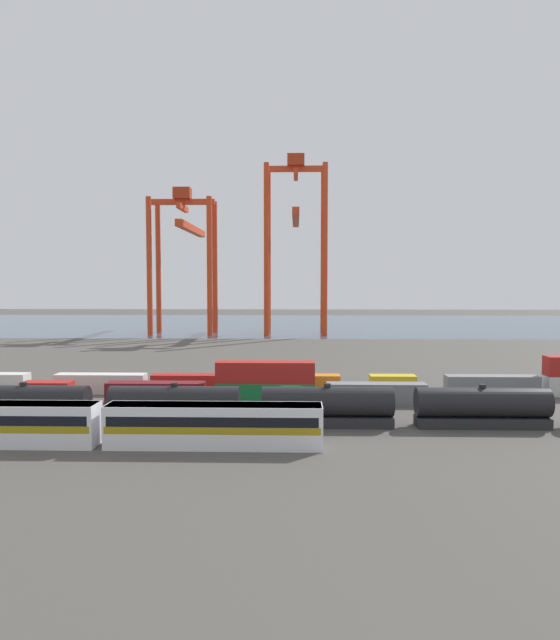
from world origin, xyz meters
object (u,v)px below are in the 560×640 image
(shipping_container_6, at_px, (101,383))
(gantry_crane_west, at_px, (185,244))
(gantry_crane_central, at_px, (296,229))
(freight_tank_row, at_px, (327,406))
(passenger_train, at_px, (102,423))

(shipping_container_6, relative_size, gantry_crane_west, 0.29)
(gantry_crane_west, xyz_separation_m, gantry_crane_central, (32.30, -0.81, 4.10))
(shipping_container_6, distance_m, gantry_crane_central, 100.38)
(freight_tank_row, bearing_deg, passenger_train, -159.15)
(freight_tank_row, bearing_deg, shipping_container_6, 149.72)
(freight_tank_row, relative_size, gantry_crane_west, 1.85)
(shipping_container_6, height_order, gantry_crane_central, gantry_crane_central)
(passenger_train, xyz_separation_m, freight_tank_row, (20.87, 7.95, -0.02))
(passenger_train, relative_size, freight_tank_row, 0.52)
(freight_tank_row, bearing_deg, gantry_crane_central, 91.77)
(gantry_crane_west, distance_m, gantry_crane_central, 32.57)
(gantry_crane_west, bearing_deg, shipping_container_6, -86.24)
(passenger_train, distance_m, gantry_crane_west, 121.82)
(freight_tank_row, relative_size, gantry_crane_central, 1.52)
(shipping_container_6, bearing_deg, gantry_crane_west, 93.76)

